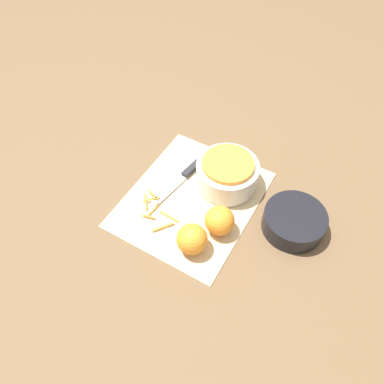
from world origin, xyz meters
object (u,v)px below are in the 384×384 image
object	(u,v)px
bowl_speckled	(227,173)
bowl_dark	(294,221)
knife	(188,172)
orange_right	(192,239)
orange_left	(220,221)

from	to	relation	value
bowl_speckled	bowl_dark	distance (m)	0.24
bowl_dark	knife	xyz separation A→B (m)	(-0.02, -0.35, -0.02)
bowl_dark	orange_right	world-z (taller)	orange_right
bowl_dark	knife	distance (m)	0.36
bowl_dark	orange_right	distance (m)	0.29
bowl_speckled	orange_left	bearing A→B (deg)	20.04
knife	orange_left	world-z (taller)	orange_left
orange_left	orange_right	distance (m)	0.10
knife	orange_right	bearing A→B (deg)	41.99
bowl_dark	bowl_speckled	bearing A→B (deg)	-101.79
orange_left	bowl_dark	bearing A→B (deg)	122.55
bowl_dark	orange_left	distance (m)	0.21
bowl_speckled	orange_left	distance (m)	0.17
knife	orange_left	distance (m)	0.23
bowl_speckled	orange_right	size ratio (longest dim) A/B	2.24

